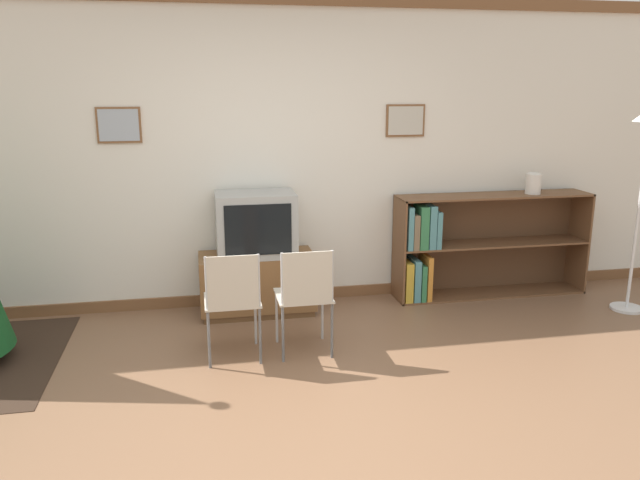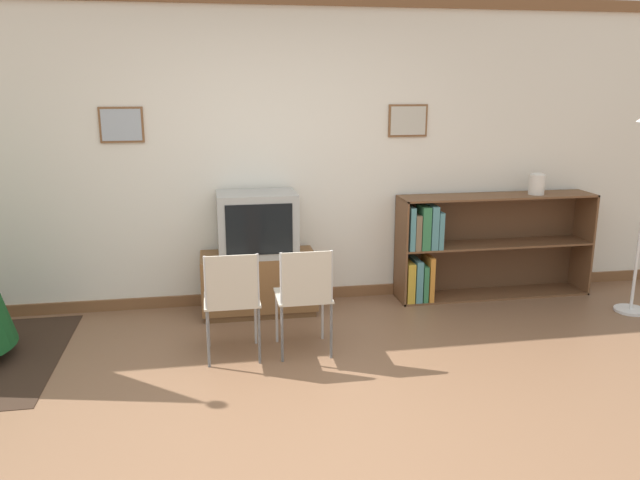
% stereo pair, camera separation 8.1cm
% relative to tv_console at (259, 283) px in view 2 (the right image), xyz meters
% --- Properties ---
extents(ground_plane, '(24.00, 24.00, 0.00)m').
position_rel_tv_console_xyz_m(ground_plane, '(0.15, -1.99, -0.26)').
color(ground_plane, brown).
extents(wall_back, '(8.91, 0.11, 2.70)m').
position_rel_tv_console_xyz_m(wall_back, '(0.15, 0.30, 1.09)').
color(wall_back, silver).
rests_on(wall_back, ground_plane).
extents(tv_console, '(0.99, 0.47, 0.52)m').
position_rel_tv_console_xyz_m(tv_console, '(0.00, 0.00, 0.00)').
color(tv_console, brown).
rests_on(tv_console, ground_plane).
extents(television, '(0.67, 0.46, 0.54)m').
position_rel_tv_console_xyz_m(television, '(0.00, -0.00, 0.53)').
color(television, '#9E9E99').
rests_on(television, tv_console).
extents(folding_chair_left, '(0.40, 0.40, 0.82)m').
position_rel_tv_console_xyz_m(folding_chair_left, '(-0.26, -0.97, 0.21)').
color(folding_chair_left, '#BCB29E').
rests_on(folding_chair_left, ground_plane).
extents(folding_chair_right, '(0.40, 0.40, 0.82)m').
position_rel_tv_console_xyz_m(folding_chair_right, '(0.26, -0.97, 0.21)').
color(folding_chair_right, '#BCB29E').
rests_on(folding_chair_right, ground_plane).
extents(bookshelf, '(1.84, 0.36, 0.97)m').
position_rel_tv_console_xyz_m(bookshelf, '(1.92, 0.08, 0.21)').
color(bookshelf, brown).
rests_on(bookshelf, ground_plane).
extents(vase, '(0.14, 0.14, 0.20)m').
position_rel_tv_console_xyz_m(vase, '(2.59, 0.04, 0.80)').
color(vase, silver).
rests_on(vase, bookshelf).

